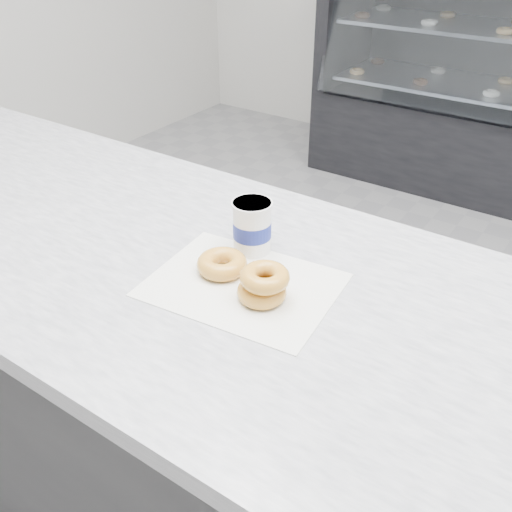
{
  "coord_description": "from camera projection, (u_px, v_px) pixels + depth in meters",
  "views": [
    {
      "loc": [
        0.49,
        -1.31,
        1.51
      ],
      "look_at": [
        -0.03,
        -0.56,
        0.94
      ],
      "focal_mm": 40.0,
      "sensor_mm": 36.0,
      "label": 1
    }
  ],
  "objects": [
    {
      "name": "donut_single",
      "position": [
        222.0,
        264.0,
        1.09
      ],
      "size": [
        0.12,
        0.12,
        0.03
      ],
      "primitive_type": "torus",
      "rotation": [
        0.0,
        0.0,
        -0.26
      ],
      "color": "gold",
      "rests_on": "wax_paper"
    },
    {
      "name": "coffee_cup",
      "position": [
        252.0,
        226.0,
        1.13
      ],
      "size": [
        0.09,
        0.09,
        0.11
      ],
      "rotation": [
        0.0,
        0.0,
        0.14
      ],
      "color": "white",
      "rests_on": "counter"
    },
    {
      "name": "donut_stack",
      "position": [
        263.0,
        284.0,
        1.0
      ],
      "size": [
        0.13,
        0.13,
        0.06
      ],
      "color": "gold",
      "rests_on": "wax_paper"
    },
    {
      "name": "counter",
      "position": [
        256.0,
        447.0,
        1.29
      ],
      "size": [
        3.06,
        0.76,
        0.9
      ],
      "color": "#333335",
      "rests_on": "ground"
    },
    {
      "name": "ground",
      "position": [
        355.0,
        417.0,
        1.96
      ],
      "size": [
        5.0,
        5.0,
        0.0
      ],
      "primitive_type": "plane",
      "color": "gray",
      "rests_on": "ground"
    },
    {
      "name": "wax_paper",
      "position": [
        243.0,
        285.0,
        1.06
      ],
      "size": [
        0.37,
        0.29,
        0.0
      ],
      "primitive_type": "cube",
      "rotation": [
        0.0,
        0.0,
        0.11
      ],
      "color": "silver",
      "rests_on": "counter"
    }
  ]
}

